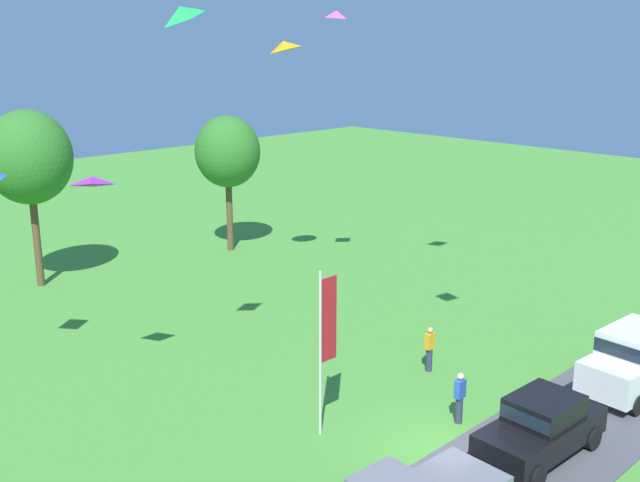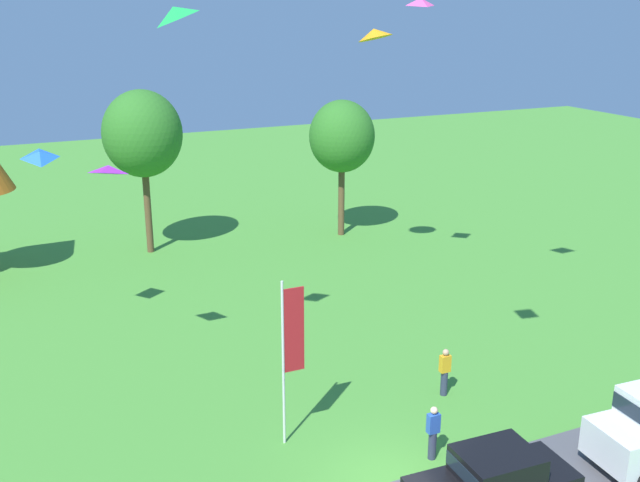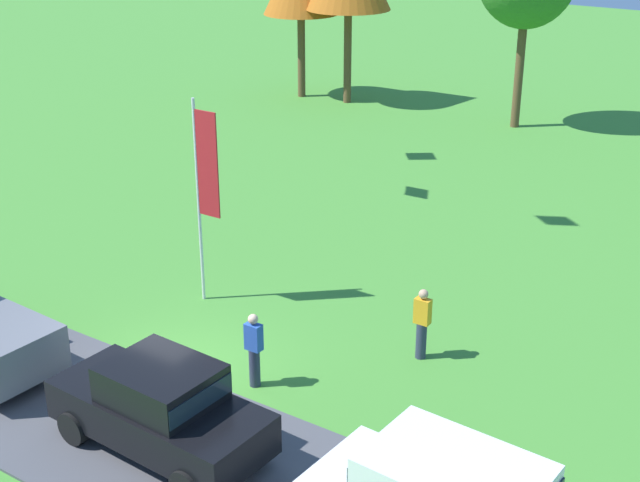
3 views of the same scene
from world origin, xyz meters
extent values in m
cube|color=black|center=(1.80, -2.18, 1.55)|extent=(2.06, 1.72, 0.70)
cube|color=#19232D|center=(1.80, -2.18, 1.55)|extent=(2.10, 1.68, 0.38)
cylinder|color=black|center=(3.23, -1.38, 0.40)|extent=(0.69, 0.27, 0.68)
cylinder|color=black|center=(6.25, -1.29, 0.40)|extent=(0.69, 0.28, 0.68)
cylinder|color=#2D334C|center=(4.12, 3.70, 0.44)|extent=(0.24, 0.24, 0.88)
cube|color=orange|center=(4.12, 3.70, 1.18)|extent=(0.36, 0.22, 0.60)
sphere|color=tan|center=(4.12, 3.70, 1.60)|extent=(0.22, 0.22, 0.22)
cylinder|color=#2D334C|center=(1.72, 0.67, 0.44)|extent=(0.24, 0.24, 0.88)
cube|color=#2851AD|center=(1.72, 0.67, 1.18)|extent=(0.36, 0.22, 0.60)
sphere|color=beige|center=(1.72, 0.67, 1.60)|extent=(0.22, 0.22, 0.22)
cylinder|color=brown|center=(-1.70, 23.22, 2.27)|extent=(0.36, 0.36, 4.54)
ellipsoid|color=#2D7023|center=(-1.70, 23.22, 6.39)|extent=(4.09, 4.09, 4.50)
cylinder|color=brown|center=(9.00, 21.81, 2.03)|extent=(0.36, 0.36, 4.07)
ellipsoid|color=#2D7023|center=(9.00, 21.81, 5.71)|extent=(3.66, 3.66, 4.03)
cylinder|color=silver|center=(-1.93, 3.22, 2.64)|extent=(0.08, 0.08, 5.28)
cube|color=red|center=(-1.58, 3.22, 3.69)|extent=(0.64, 0.04, 2.64)
cone|color=orange|center=(7.18, 14.87, 11.50)|extent=(2.20, 2.22, 0.79)
pyramid|color=#EA4C9E|center=(7.82, 12.17, 12.84)|extent=(1.03, 0.84, 0.38)
pyramid|color=purple|center=(-5.51, 9.68, 7.56)|extent=(1.37, 1.34, 0.49)
pyramid|color=green|center=(-3.63, 7.24, 12.52)|extent=(1.19, 0.97, 0.71)
pyramid|color=blue|center=(-7.37, 13.26, 7.53)|extent=(1.04, 0.92, 0.60)
camera|label=1|loc=(-16.43, -11.60, 11.81)|focal=42.00mm
camera|label=2|loc=(-9.12, -15.33, 12.85)|focal=42.00mm
camera|label=3|loc=(12.07, -12.21, 10.32)|focal=50.00mm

